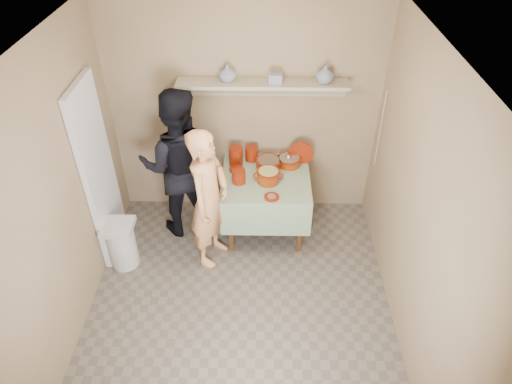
{
  "coord_description": "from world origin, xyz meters",
  "views": [
    {
      "loc": [
        0.22,
        -2.81,
        3.72
      ],
      "look_at": [
        0.15,
        0.75,
        0.95
      ],
      "focal_mm": 32.0,
      "sensor_mm": 36.0,
      "label": 1
    }
  ],
  "objects_px": {
    "serving_table": "(266,185)",
    "cazuela_rice": "(268,175)",
    "person_helper": "(179,165)",
    "trash_bin": "(122,244)",
    "person_cook": "(209,199)"
  },
  "relations": [
    {
      "from": "cazuela_rice",
      "to": "person_helper",
      "type": "bearing_deg",
      "value": 173.3
    },
    {
      "from": "trash_bin",
      "to": "cazuela_rice",
      "type": "bearing_deg",
      "value": 17.97
    },
    {
      "from": "serving_table",
      "to": "cazuela_rice",
      "type": "xyz_separation_m",
      "value": [
        0.02,
        -0.1,
        0.2
      ]
    },
    {
      "from": "person_helper",
      "to": "serving_table",
      "type": "bearing_deg",
      "value": 174.35
    },
    {
      "from": "serving_table",
      "to": "trash_bin",
      "type": "distance_m",
      "value": 1.69
    },
    {
      "from": "trash_bin",
      "to": "person_helper",
      "type": "bearing_deg",
      "value": 46.92
    },
    {
      "from": "cazuela_rice",
      "to": "trash_bin",
      "type": "bearing_deg",
      "value": -162.03
    },
    {
      "from": "serving_table",
      "to": "cazuela_rice",
      "type": "height_order",
      "value": "cazuela_rice"
    },
    {
      "from": "person_helper",
      "to": "serving_table",
      "type": "xyz_separation_m",
      "value": [
        0.96,
        -0.01,
        -0.25
      ]
    },
    {
      "from": "person_cook",
      "to": "cazuela_rice",
      "type": "xyz_separation_m",
      "value": [
        0.6,
        0.37,
        0.04
      ]
    },
    {
      "from": "person_cook",
      "to": "trash_bin",
      "type": "distance_m",
      "value": 1.1
    },
    {
      "from": "person_helper",
      "to": "trash_bin",
      "type": "relative_size",
      "value": 3.19
    },
    {
      "from": "serving_table",
      "to": "cazuela_rice",
      "type": "distance_m",
      "value": 0.23
    },
    {
      "from": "person_cook",
      "to": "serving_table",
      "type": "distance_m",
      "value": 0.76
    },
    {
      "from": "person_cook",
      "to": "cazuela_rice",
      "type": "height_order",
      "value": "person_cook"
    }
  ]
}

